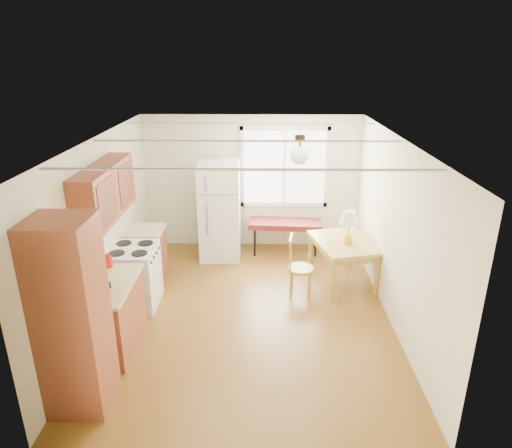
{
  "coord_description": "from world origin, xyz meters",
  "views": [
    {
      "loc": [
        0.2,
        -5.75,
        3.54
      ],
      "look_at": [
        0.1,
        0.56,
        1.15
      ],
      "focal_mm": 32.0,
      "sensor_mm": 36.0,
      "label": 1
    }
  ],
  "objects_px": {
    "refrigerator": "(220,211)",
    "chair": "(295,262)",
    "bench": "(285,225)",
    "dining_table": "(344,247)"
  },
  "relations": [
    {
      "from": "dining_table",
      "to": "chair",
      "type": "distance_m",
      "value": 0.88
    },
    {
      "from": "dining_table",
      "to": "bench",
      "type": "bearing_deg",
      "value": 113.18
    },
    {
      "from": "dining_table",
      "to": "refrigerator",
      "type": "bearing_deg",
      "value": 140.48
    },
    {
      "from": "refrigerator",
      "to": "dining_table",
      "type": "height_order",
      "value": "refrigerator"
    },
    {
      "from": "refrigerator",
      "to": "chair",
      "type": "bearing_deg",
      "value": -48.56
    },
    {
      "from": "refrigerator",
      "to": "bench",
      "type": "height_order",
      "value": "refrigerator"
    },
    {
      "from": "bench",
      "to": "dining_table",
      "type": "xyz_separation_m",
      "value": [
        0.88,
        -1.18,
        0.07
      ]
    },
    {
      "from": "bench",
      "to": "dining_table",
      "type": "distance_m",
      "value": 1.47
    },
    {
      "from": "refrigerator",
      "to": "chair",
      "type": "height_order",
      "value": "refrigerator"
    },
    {
      "from": "refrigerator",
      "to": "chair",
      "type": "xyz_separation_m",
      "value": [
        1.28,
        -1.37,
        -0.35
      ]
    }
  ]
}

